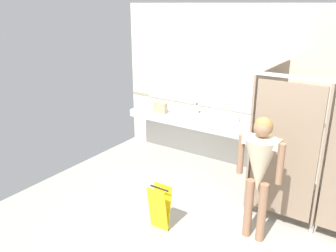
% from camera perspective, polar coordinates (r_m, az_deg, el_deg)
% --- Properties ---
extents(wall_back, '(6.68, 0.12, 2.91)m').
position_cam_1_polar(wall_back, '(6.23, 19.31, 4.80)').
color(wall_back, beige).
rests_on(wall_back, ground_plane).
extents(wall_back_tile_band, '(6.68, 0.01, 0.06)m').
position_cam_1_polar(wall_back_tile_band, '(6.27, 18.76, 1.13)').
color(wall_back_tile_band, '#9E937F').
rests_on(wall_back_tile_band, wall_back).
extents(vanity_counter, '(2.56, 0.59, 0.99)m').
position_cam_1_polar(vanity_counter, '(6.78, 4.35, -0.09)').
color(vanity_counter, silver).
rests_on(vanity_counter, ground_plane).
extents(mirror_panel, '(2.46, 0.02, 1.34)m').
position_cam_1_polar(mirror_panel, '(6.69, 5.49, 8.92)').
color(mirror_panel, silver).
rests_on(mirror_panel, wall_back).
extents(bathroom_stalls, '(1.90, 1.53, 2.09)m').
position_cam_1_polar(bathroom_stalls, '(5.20, 24.89, -2.94)').
color(bathroom_stalls, '#84705B').
rests_on(bathroom_stalls, ground_plane).
extents(person_standing, '(0.58, 0.41, 1.65)m').
position_cam_1_polar(person_standing, '(4.43, 14.64, -6.16)').
color(person_standing, '#8C664C').
rests_on(person_standing, ground_plane).
extents(handbag, '(0.28, 0.10, 0.36)m').
position_cam_1_polar(handbag, '(6.81, -1.28, 3.14)').
color(handbag, tan).
rests_on(handbag, vanity_counter).
extents(soap_dispenser, '(0.07, 0.07, 0.22)m').
position_cam_1_polar(soap_dispenser, '(6.76, 4.69, 2.72)').
color(soap_dispenser, white).
rests_on(soap_dispenser, vanity_counter).
extents(paper_cup, '(0.07, 0.07, 0.09)m').
position_cam_1_polar(paper_cup, '(6.31, 7.08, 0.95)').
color(paper_cup, white).
rests_on(paper_cup, vanity_counter).
extents(wet_floor_sign, '(0.28, 0.19, 0.63)m').
position_cam_1_polar(wet_floor_sign, '(4.81, -1.38, -13.08)').
color(wet_floor_sign, yellow).
rests_on(wet_floor_sign, ground_plane).
extents(floor_drain_cover, '(0.14, 0.14, 0.01)m').
position_cam_1_polar(floor_drain_cover, '(4.99, -4.30, -16.20)').
color(floor_drain_cover, '#B7BABF').
rests_on(floor_drain_cover, ground_plane).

